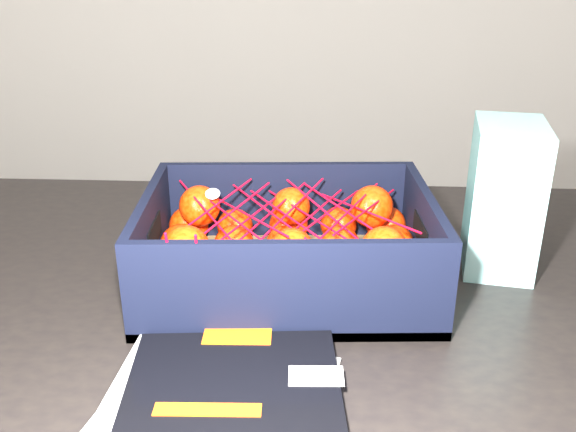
{
  "coord_description": "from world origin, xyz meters",
  "views": [
    {
      "loc": [
        -0.23,
        -1.07,
        1.16
      ],
      "look_at": [
        -0.22,
        -0.35,
        0.86
      ],
      "focal_mm": 39.5,
      "sensor_mm": 36.0,
      "label": 1
    }
  ],
  "objects_px": {
    "produce_crate": "(288,256)",
    "retail_carton": "(503,197)",
    "magazine_stack": "(213,425)",
    "table": "(231,350)"
  },
  "relations": [
    {
      "from": "produce_crate",
      "to": "retail_carton",
      "type": "bearing_deg",
      "value": 10.64
    },
    {
      "from": "magazine_stack",
      "to": "produce_crate",
      "type": "xyz_separation_m",
      "value": [
        0.07,
        0.28,
        0.03
      ]
    },
    {
      "from": "table",
      "to": "magazine_stack",
      "type": "bearing_deg",
      "value": -88.66
    },
    {
      "from": "table",
      "to": "magazine_stack",
      "type": "height_order",
      "value": "magazine_stack"
    },
    {
      "from": "table",
      "to": "retail_carton",
      "type": "bearing_deg",
      "value": 10.04
    },
    {
      "from": "retail_carton",
      "to": "table",
      "type": "bearing_deg",
      "value": -156.83
    },
    {
      "from": "magazine_stack",
      "to": "produce_crate",
      "type": "bearing_deg",
      "value": 75.7
    },
    {
      "from": "table",
      "to": "magazine_stack",
      "type": "distance_m",
      "value": 0.29
    },
    {
      "from": "produce_crate",
      "to": "magazine_stack",
      "type": "bearing_deg",
      "value": -104.3
    },
    {
      "from": "retail_carton",
      "to": "magazine_stack",
      "type": "bearing_deg",
      "value": -124.14
    }
  ]
}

